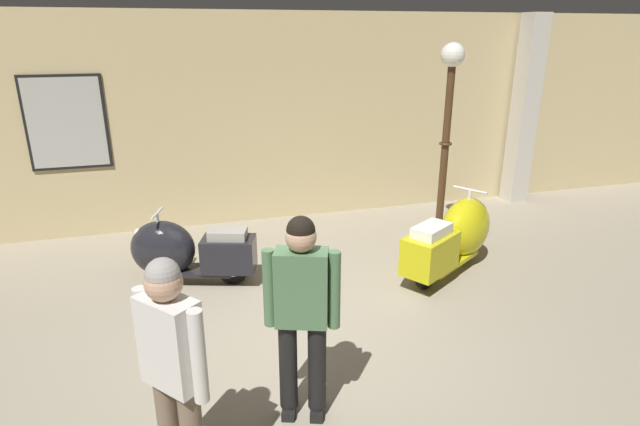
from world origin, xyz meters
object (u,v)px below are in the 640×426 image
at_px(scooter_1, 455,236).
at_px(visitor_0, 173,364).
at_px(scooter_0, 183,251).
at_px(visitor_1, 302,306).
at_px(lamppost, 447,124).

relative_size(scooter_1, visitor_0, 0.99).
xyz_separation_m(scooter_0, visitor_1, (0.86, -2.73, 0.59)).
xyz_separation_m(visitor_0, visitor_1, (0.97, 0.47, 0.00)).
xyz_separation_m(lamppost, visitor_1, (-2.95, -3.14, -0.76)).
distance_m(scooter_1, visitor_0, 4.47).
bearing_deg(scooter_1, visitor_1, -173.10).
bearing_deg(lamppost, scooter_0, -173.91).
height_order(lamppost, visitor_1, lamppost).
bearing_deg(visitor_0, scooter_0, 47.70).
relative_size(scooter_1, visitor_1, 0.99).
relative_size(lamppost, visitor_0, 1.65).
xyz_separation_m(scooter_1, lamppost, (0.32, 1.01, 1.30)).
relative_size(visitor_0, visitor_1, 1.00).
xyz_separation_m(lamppost, visitor_0, (-3.92, -3.60, -0.76)).
height_order(scooter_1, lamppost, lamppost).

